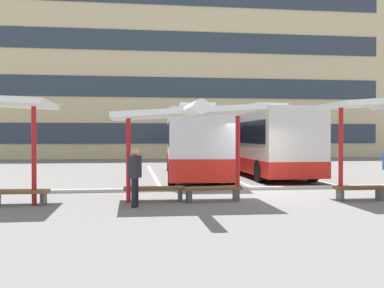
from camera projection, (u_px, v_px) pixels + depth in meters
The scene contains 14 objects.
ground_plane at pixel (264, 192), 16.36m from camera, with size 160.00×160.00×0.00m, color slate.
terminal_building at pixel (178, 75), 46.35m from camera, with size 40.04×11.23×19.34m.
coach_bus_0 at pixel (195, 145), 22.41m from camera, with size 3.43×11.32×3.51m.
coach_bus_1 at pixel (258, 142), 24.32m from camera, with size 2.76×12.25×3.63m.
lane_stripe_0 at pixel (153, 175), 23.48m from camera, with size 0.16×14.00×0.01m, color white.
lane_stripe_1 at pixel (222, 174), 23.96m from camera, with size 0.16×14.00×0.01m, color white.
lane_stripe_2 at pixel (287, 174), 24.43m from camera, with size 0.16×14.00×0.01m, color white.
bench_1 at pixel (20, 194), 13.25m from camera, with size 1.68×0.56×0.45m.
waiting_shelter_1 at pixel (185, 114), 13.65m from camera, with size 4.39×5.04×2.95m.
bench_2 at pixel (154, 190), 14.02m from camera, with size 1.90×0.46×0.45m.
bench_3 at pixel (213, 190), 14.06m from camera, with size 1.87×0.65×0.45m.
bench_4 at pixel (360, 190), 14.22m from camera, with size 1.62×0.44×0.45m.
platform_kerb at pixel (258, 188), 17.02m from camera, with size 44.00×0.24×0.12m, color #ADADA8.
waiting_passenger_3 at pixel (135, 173), 12.82m from camera, with size 0.39×0.53×1.69m.
Camera 1 is at (-4.72, -15.84, 2.02)m, focal length 42.42 mm.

